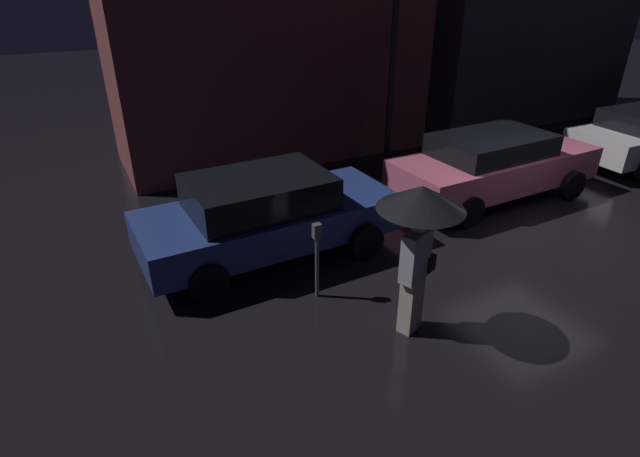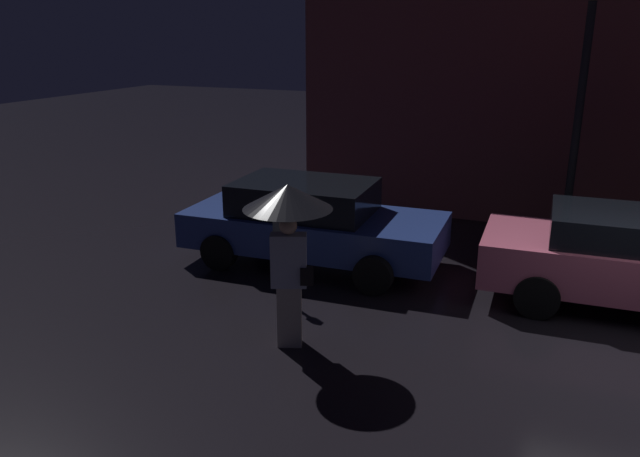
{
  "view_description": "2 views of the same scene",
  "coord_description": "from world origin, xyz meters",
  "px_view_note": "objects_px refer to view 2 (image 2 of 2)",
  "views": [
    {
      "loc": [
        -7.7,
        -5.7,
        4.35
      ],
      "look_at": [
        -4.79,
        -0.0,
        1.05
      ],
      "focal_mm": 28.0,
      "sensor_mm": 36.0,
      "label": 1
    },
    {
      "loc": [
        -1.06,
        -7.88,
        3.86
      ],
      "look_at": [
        -4.3,
        -0.02,
        1.13
      ],
      "focal_mm": 35.0,
      "sensor_mm": 36.0,
      "label": 2
    }
  ],
  "objects_px": {
    "parking_meter": "(278,250)",
    "parked_car_blue": "(312,221)",
    "pedestrian_with_umbrella": "(288,219)",
    "street_lamp_near": "(584,73)"
  },
  "relations": [
    {
      "from": "pedestrian_with_umbrella",
      "to": "street_lamp_near",
      "type": "height_order",
      "value": "street_lamp_near"
    },
    {
      "from": "pedestrian_with_umbrella",
      "to": "parking_meter",
      "type": "distance_m",
      "value": 1.74
    },
    {
      "from": "pedestrian_with_umbrella",
      "to": "parking_meter",
      "type": "relative_size",
      "value": 1.74
    },
    {
      "from": "parked_car_blue",
      "to": "street_lamp_near",
      "type": "bearing_deg",
      "value": 28.48
    },
    {
      "from": "parked_car_blue",
      "to": "parking_meter",
      "type": "xyz_separation_m",
      "value": [
        0.14,
        -1.58,
        0.02
      ]
    },
    {
      "from": "parking_meter",
      "to": "pedestrian_with_umbrella",
      "type": "bearing_deg",
      "value": -58.62
    },
    {
      "from": "parking_meter",
      "to": "street_lamp_near",
      "type": "relative_size",
      "value": 0.26
    },
    {
      "from": "street_lamp_near",
      "to": "pedestrian_with_umbrella",
      "type": "bearing_deg",
      "value": -120.71
    },
    {
      "from": "pedestrian_with_umbrella",
      "to": "street_lamp_near",
      "type": "relative_size",
      "value": 0.45
    },
    {
      "from": "parking_meter",
      "to": "parked_car_blue",
      "type": "bearing_deg",
      "value": 95.23
    }
  ]
}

